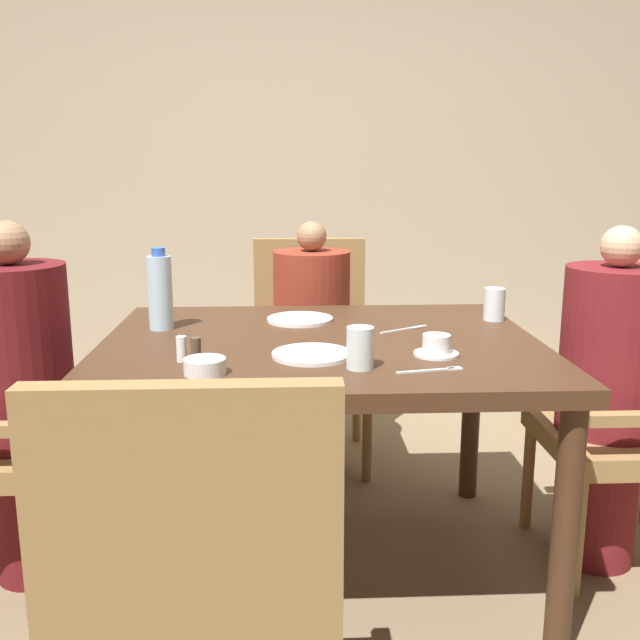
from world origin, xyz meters
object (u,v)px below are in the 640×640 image
object	(u,v)px
teacup_with_saucer	(436,347)
bowl_small	(205,366)
diner_in_left_chair	(22,400)
glass_tall_near	(494,304)
water_bottle	(160,292)
plate_main_left	(312,354)
glass_tall_mid	(360,348)
chair_near_corner	(201,590)
diner_in_right_chair	(608,395)
chair_far_side	(311,342)
plate_main_right	(300,319)
diner_in_far_chair	(312,344)

from	to	relation	value
teacup_with_saucer	bowl_small	xyz separation A→B (m)	(-0.63, -0.16, -0.00)
diner_in_left_chair	glass_tall_near	bearing A→B (deg)	9.35
water_bottle	plate_main_left	bearing A→B (deg)	-37.25
glass_tall_mid	chair_near_corner	bearing A→B (deg)	-120.10
diner_in_right_chair	water_bottle	xyz separation A→B (m)	(-1.44, 0.17, 0.32)
chair_far_side	water_bottle	distance (m)	1.00
teacup_with_saucer	chair_far_side	bearing A→B (deg)	105.62
chair_near_corner	teacup_with_saucer	size ratio (longest dim) A/B	7.59
diner_in_left_chair	plate_main_right	xyz separation A→B (m)	(0.86, 0.27, 0.19)
diner_in_left_chair	teacup_with_saucer	bearing A→B (deg)	-9.12
plate_main_left	water_bottle	bearing A→B (deg)	142.75
chair_near_corner	plate_main_right	bearing A→B (deg)	80.15
diner_in_far_chair	water_bottle	world-z (taller)	diner_in_far_chair
bowl_small	water_bottle	xyz separation A→B (m)	(-0.20, 0.52, 0.10)
glass_tall_near	glass_tall_mid	distance (m)	0.78
chair_near_corner	water_bottle	distance (m)	1.19
diner_in_right_chair	water_bottle	world-z (taller)	diner_in_right_chair
teacup_with_saucer	glass_tall_mid	world-z (taller)	glass_tall_mid
glass_tall_near	chair_near_corner	bearing A→B (deg)	-126.55
chair_far_side	diner_in_right_chair	size ratio (longest dim) A/B	0.87
plate_main_right	glass_tall_near	world-z (taller)	glass_tall_near
chair_far_side	teacup_with_saucer	xyz separation A→B (m)	(0.32, -1.14, 0.27)
diner_in_far_chair	diner_in_right_chair	size ratio (longest dim) A/B	0.96
chair_far_side	chair_near_corner	xyz separation A→B (m)	(-0.27, -1.87, 0.00)
bowl_small	glass_tall_mid	world-z (taller)	glass_tall_mid
diner_in_left_chair	chair_far_side	world-z (taller)	diner_in_left_chair
diner_in_left_chair	chair_far_side	xyz separation A→B (m)	(0.92, 0.94, -0.06)
teacup_with_saucer	water_bottle	size ratio (longest dim) A/B	0.48
plate_main_right	bowl_small	world-z (taller)	bowl_small
diner_in_right_chair	plate_main_left	distance (m)	1.00
chair_far_side	diner_in_far_chair	world-z (taller)	diner_in_far_chair
plate_main_left	bowl_small	world-z (taller)	bowl_small
bowl_small	plate_main_right	bearing A→B (deg)	67.63
diner_in_left_chair	plate_main_right	distance (m)	0.93
plate_main_left	teacup_with_saucer	bearing A→B (deg)	-0.59
plate_main_right	water_bottle	xyz separation A→B (m)	(-0.46, -0.10, 0.12)
bowl_small	water_bottle	world-z (taller)	water_bottle
teacup_with_saucer	diner_in_left_chair	bearing A→B (deg)	170.88
bowl_small	plate_main_left	bearing A→B (deg)	29.45
glass_tall_mid	teacup_with_saucer	bearing A→B (deg)	27.92
plate_main_left	teacup_with_saucer	distance (m)	0.35
chair_far_side	bowl_small	size ratio (longest dim) A/B	8.89
chair_far_side	diner_in_far_chair	bearing A→B (deg)	-90.00
plate_main_right	glass_tall_near	distance (m)	0.68
plate_main_right	diner_in_right_chair	bearing A→B (deg)	-15.33
water_bottle	diner_in_far_chair	bearing A→B (deg)	50.30
diner_in_right_chair	glass_tall_near	xyz separation A→B (m)	(-0.31, 0.25, 0.25)
chair_far_side	plate_main_left	world-z (taller)	chair_far_side
diner_in_far_chair	diner_in_right_chair	xyz separation A→B (m)	(0.92, -0.79, 0.02)
plate_main_left	water_bottle	world-z (taller)	water_bottle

